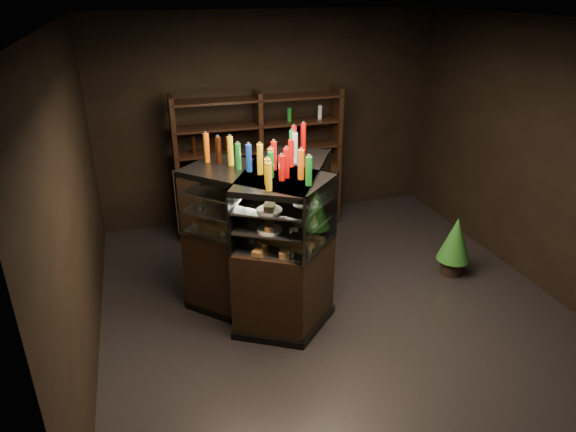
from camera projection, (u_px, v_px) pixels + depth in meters
name	position (u px, v px, depth m)	size (l,w,h in m)	color
ground	(327.00, 297.00, 5.94)	(5.00, 5.00, 0.00)	black
room_shell	(333.00, 133.00, 5.13)	(5.02, 5.02, 3.01)	black
display_case	(271.00, 265.00, 5.53)	(1.78, 1.67, 1.63)	black
food_display	(271.00, 209.00, 5.25)	(1.26, 1.26, 0.49)	#DEA24F
bottles_top	(269.00, 156.00, 5.03)	(1.08, 1.12, 0.30)	#B20C0A
potted_conifer	(456.00, 238.00, 6.22)	(0.40, 0.40, 0.86)	black
back_shelving	(260.00, 189.00, 7.40)	(2.35, 0.44, 2.00)	black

